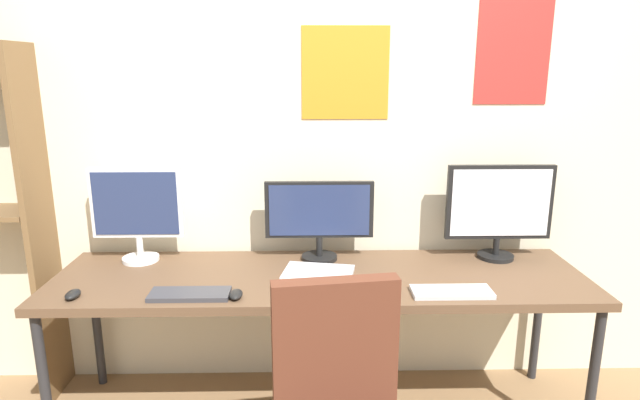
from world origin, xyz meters
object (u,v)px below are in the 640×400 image
object	(u,v)px
monitor_center	(319,215)
keyboard_right	(452,292)
mouse_left_side	(236,294)
mouse_right_side	(73,294)
desk	(320,284)
keyboard_left	(190,294)
monitor_left	(137,210)
laptop_closed	(318,274)
monitor_right	(499,207)

from	to	relation	value
monitor_center	keyboard_right	bearing A→B (deg)	-38.30
mouse_left_side	mouse_right_side	bearing A→B (deg)	178.74
mouse_left_side	monitor_center	bearing A→B (deg)	51.91
desk	keyboard_left	distance (m)	0.61
monitor_left	keyboard_left	distance (m)	0.61
keyboard_left	mouse_right_side	bearing A→B (deg)	-179.51
mouse_right_side	monitor_center	bearing A→B (deg)	23.03
mouse_right_side	laptop_closed	xyz separation A→B (m)	(1.04, 0.22, -0.00)
mouse_left_side	mouse_right_side	size ratio (longest dim) A/B	1.00
desk	laptop_closed	world-z (taller)	laptop_closed
monitor_center	keyboard_left	world-z (taller)	monitor_center
monitor_left	desk	bearing A→B (deg)	-13.27
monitor_left	monitor_center	bearing A→B (deg)	0.00
monitor_right	keyboard_right	world-z (taller)	monitor_right
desk	mouse_right_side	bearing A→B (deg)	-167.43
desk	mouse_left_side	size ratio (longest dim) A/B	25.87
mouse_left_side	desk	bearing A→B (deg)	34.57
monitor_left	keyboard_right	bearing A→B (deg)	-16.85
monitor_left	laptop_closed	size ratio (longest dim) A/B	1.48
monitor_right	mouse_left_side	distance (m)	1.37
monitor_center	keyboard_left	distance (m)	0.75
monitor_right	keyboard_right	distance (m)	0.61
desk	keyboard_left	bearing A→B (deg)	-157.67
monitor_center	mouse_right_side	bearing A→B (deg)	-156.97
keyboard_left	mouse_right_side	world-z (taller)	mouse_right_side
monitor_right	mouse_left_side	bearing A→B (deg)	-159.90
keyboard_left	mouse_left_side	size ratio (longest dim) A/B	3.53
desk	laptop_closed	xyz separation A→B (m)	(-0.01, -0.01, 0.06)
monitor_left	monitor_center	size ratio (longest dim) A/B	0.88
keyboard_right	mouse_left_side	bearing A→B (deg)	-178.80
monitor_left	mouse_right_side	size ratio (longest dim) A/B	4.93
monitor_center	keyboard_right	distance (m)	0.75
monitor_left	keyboard_right	size ratio (longest dim) A/B	1.38
monitor_center	laptop_closed	size ratio (longest dim) A/B	1.69
keyboard_right	mouse_left_side	distance (m)	0.92
keyboard_right	mouse_right_side	distance (m)	1.61
desk	laptop_closed	distance (m)	0.06
keyboard_left	laptop_closed	world-z (taller)	laptop_closed
keyboard_left	laptop_closed	size ratio (longest dim) A/B	1.06
monitor_right	keyboard_right	bearing A→B (deg)	-127.55
desk	mouse_left_side	distance (m)	0.44
desk	monitor_left	xyz separation A→B (m)	(-0.90, 0.21, 0.31)
monitor_right	mouse_left_side	xyz separation A→B (m)	(-1.26, -0.46, -0.25)
keyboard_left	keyboard_right	world-z (taller)	same
monitor_right	mouse_right_side	bearing A→B (deg)	-167.10
mouse_left_side	laptop_closed	size ratio (longest dim) A/B	0.30
monitor_center	laptop_closed	distance (m)	0.31
monitor_left	monitor_right	world-z (taller)	monitor_right
mouse_left_side	keyboard_left	bearing A→B (deg)	174.42
desk	keyboard_right	xyz separation A→B (m)	(0.56, -0.23, 0.06)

